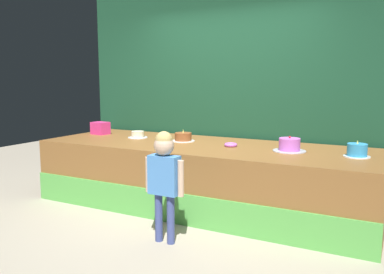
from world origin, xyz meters
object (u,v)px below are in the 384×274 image
at_px(donut, 231,145).
at_px(pink_box, 100,128).
at_px(cake_center_right, 289,145).
at_px(child_figure, 164,171).
at_px(cake_center_left, 183,137).
at_px(cake_far_right, 357,151).
at_px(cake_far_left, 138,135).

bearing_deg(donut, pink_box, 176.52).
bearing_deg(cake_center_right, donut, -179.58).
bearing_deg(child_figure, donut, 81.47).
xyz_separation_m(donut, cake_center_left, (-0.68, 0.09, 0.03)).
xyz_separation_m(child_figure, pink_box, (-1.87, 1.31, 0.16)).
height_order(cake_center_right, cake_far_right, cake_far_right).
distance_m(cake_far_left, cake_center_left, 0.68).
height_order(child_figure, cake_far_left, child_figure).
distance_m(donut, cake_center_left, 0.69).
bearing_deg(child_figure, cake_center_right, 54.10).
height_order(donut, cake_center_right, cake_center_right).
height_order(donut, cake_far_right, cake_far_right).
bearing_deg(cake_far_left, cake_far_right, -1.48).
bearing_deg(child_figure, pink_box, 145.05).
distance_m(pink_box, cake_center_left, 1.37).
bearing_deg(donut, cake_far_left, 176.97).
bearing_deg(cake_center_left, cake_far_right, -2.49).
xyz_separation_m(cake_center_left, cake_far_right, (2.05, -0.09, 0.01)).
bearing_deg(cake_center_right, cake_center_left, 176.41).
xyz_separation_m(child_figure, cake_center_left, (-0.51, 1.28, 0.12)).
height_order(child_figure, cake_center_left, child_figure).
bearing_deg(child_figure, cake_center_left, 111.63).
distance_m(pink_box, cake_far_right, 3.42).
xyz_separation_m(child_figure, donut, (0.18, 1.19, 0.09)).
relative_size(pink_box, cake_far_right, 0.89).
height_order(cake_center_left, cake_far_right, cake_far_right).
distance_m(donut, cake_far_left, 1.37).
distance_m(child_figure, pink_box, 2.29).
relative_size(pink_box, donut, 1.53).
bearing_deg(cake_far_left, pink_box, 175.62).
bearing_deg(cake_center_right, cake_far_right, -0.27).
bearing_deg(donut, child_figure, -98.53).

